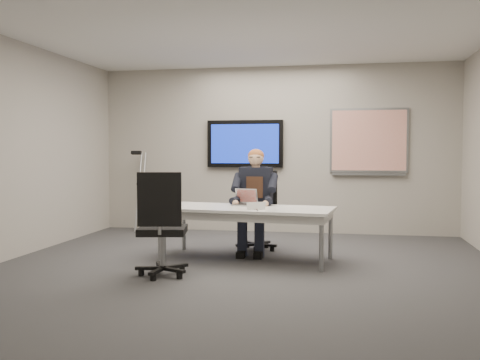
% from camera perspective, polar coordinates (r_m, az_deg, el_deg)
% --- Properties ---
extents(floor, '(6.00, 6.00, 0.02)m').
position_cam_1_polar(floor, '(6.26, 0.28, -9.57)').
color(floor, '#39393B').
rests_on(floor, ground).
extents(ceiling, '(6.00, 6.00, 0.02)m').
position_cam_1_polar(ceiling, '(6.27, 0.29, 16.26)').
color(ceiling, white).
rests_on(ceiling, wall_back).
extents(wall_back, '(6.00, 0.02, 2.80)m').
position_cam_1_polar(wall_back, '(9.07, 3.72, 3.25)').
color(wall_back, '#AAA399').
rests_on(wall_back, ground).
extents(wall_front, '(6.00, 0.02, 2.80)m').
position_cam_1_polar(wall_front, '(3.20, -9.49, 3.62)').
color(wall_front, '#AAA399').
rests_on(wall_front, ground).
extents(wall_left, '(0.02, 6.00, 2.80)m').
position_cam_1_polar(wall_left, '(7.27, -23.68, 3.05)').
color(wall_left, '#AAA399').
rests_on(wall_left, ground).
extents(conference_table, '(2.26, 1.15, 0.67)m').
position_cam_1_polar(conference_table, '(6.73, 0.64, -3.57)').
color(conference_table, white).
rests_on(conference_table, ground).
extents(tv_display, '(1.30, 0.09, 0.80)m').
position_cam_1_polar(tv_display, '(9.10, 0.54, 3.88)').
color(tv_display, black).
rests_on(tv_display, wall_back).
extents(whiteboard, '(1.25, 0.08, 1.10)m').
position_cam_1_polar(whiteboard, '(8.99, 13.58, 4.00)').
color(whiteboard, gray).
rests_on(whiteboard, wall_back).
extents(office_chair_far, '(0.61, 0.61, 1.10)m').
position_cam_1_polar(office_chair_far, '(7.47, 1.89, -4.83)').
color(office_chair_far, black).
rests_on(office_chair_far, ground).
extents(office_chair_near, '(0.64, 0.64, 1.15)m').
position_cam_1_polar(office_chair_near, '(5.92, -8.29, -6.78)').
color(office_chair_near, black).
rests_on(office_chair_near, ground).
extents(seated_person, '(0.45, 0.76, 1.40)m').
position_cam_1_polar(seated_person, '(7.19, 1.50, -3.35)').
color(seated_person, '#1F2434').
rests_on(seated_person, office_chair_far).
extents(crutch, '(0.35, 0.79, 1.48)m').
position_cam_1_polar(crutch, '(9.42, -10.57, -1.03)').
color(crutch, '#B5B8BD').
rests_on(crutch, ground).
extents(laptop, '(0.33, 0.33, 0.21)m').
position_cam_1_polar(laptop, '(6.96, 0.60, -2.27)').
color(laptop, '#AEAEB0').
rests_on(laptop, conference_table).
extents(name_tent, '(0.23, 0.15, 0.09)m').
position_cam_1_polar(name_tent, '(6.46, 1.74, -2.76)').
color(name_tent, silver).
rests_on(name_tent, conference_table).
extents(pen, '(0.04, 0.12, 0.01)m').
position_cam_1_polar(pen, '(6.37, 1.84, -3.21)').
color(pen, black).
rests_on(pen, conference_table).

